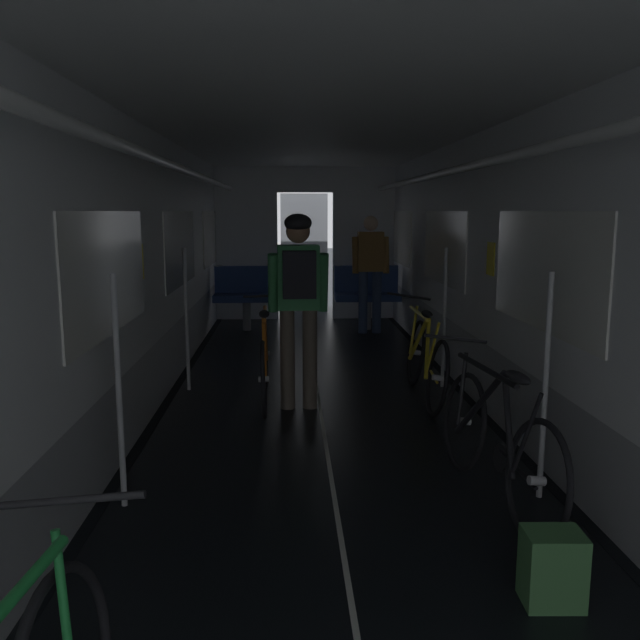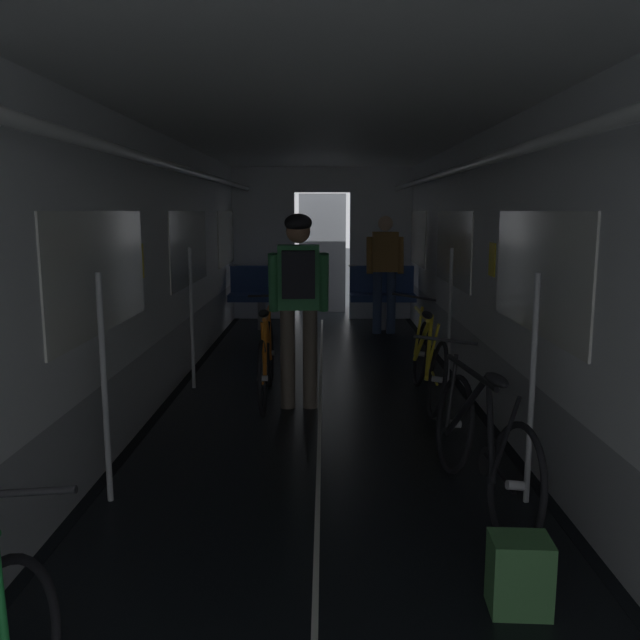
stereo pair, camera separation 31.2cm
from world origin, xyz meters
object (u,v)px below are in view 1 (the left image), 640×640
bicycle_yellow (425,359)px  backpack_on_floor (552,568)px  bicycle_black (496,440)px  person_standing_near_bench (370,266)px  bicycle_orange_in_aisle (265,360)px  person_cyclist_aisle (298,290)px  bench_seat_far_left (246,292)px  bench_seat_far_right (367,291)px

bicycle_yellow → backpack_on_floor: 3.29m
bicycle_black → backpack_on_floor: (-0.07, -1.08, -0.21)m
bicycle_black → person_standing_near_bench: bearing=90.7°
bicycle_orange_in_aisle → person_standing_near_bench: size_ratio=1.00×
bicycle_black → bicycle_orange_in_aisle: (-1.47, 2.21, 0.00)m
bicycle_yellow → person_cyclist_aisle: person_cyclist_aisle is taller
bench_seat_far_left → bicycle_black: 6.29m
bicycle_yellow → person_cyclist_aisle: 1.40m
bicycle_orange_in_aisle → person_standing_near_bench: 3.74m
bicycle_orange_in_aisle → backpack_on_floor: (1.40, -3.29, -0.21)m
bench_seat_far_right → person_standing_near_bench: (0.00, -0.38, 0.41)m
person_cyclist_aisle → person_standing_near_bench: (1.09, 3.68, -0.10)m
bicycle_yellow → bicycle_orange_in_aisle: size_ratio=1.00×
bench_seat_far_left → bicycle_yellow: (1.90, -3.80, -0.19)m
bench_seat_far_right → person_cyclist_aisle: size_ratio=0.57×
bench_seat_far_right → bicycle_orange_in_aisle: bench_seat_far_right is taller
bicycle_yellow → person_standing_near_bench: size_ratio=1.00×
bench_seat_far_right → person_cyclist_aisle: 4.23m
bench_seat_far_left → bicycle_orange_in_aisle: 3.81m
bicycle_yellow → person_standing_near_bench: 3.47m
backpack_on_floor → bicycle_orange_in_aisle: bearing=113.1°
bench_seat_far_right → backpack_on_floor: bench_seat_far_right is taller
bicycle_black → person_cyclist_aisle: person_cyclist_aisle is taller
bicycle_yellow → backpack_on_floor: bearing=-91.8°
bicycle_yellow → bicycle_orange_in_aisle: bearing=179.7°
bench_seat_far_right → person_standing_near_bench: size_ratio=0.58×
bicycle_black → person_standing_near_bench: 5.66m
bench_seat_far_left → backpack_on_floor: bearing=-75.7°
bicycle_yellow → backpack_on_floor: size_ratio=4.97×
bicycle_orange_in_aisle → person_standing_near_bench: (1.40, 3.41, 0.59)m
bicycle_yellow → bicycle_orange_in_aisle: (-1.50, 0.01, 0.00)m
bench_seat_far_right → bench_seat_far_left: bearing=180.0°
bench_seat_far_right → bicycle_orange_in_aisle: bearing=-110.3°
bicycle_black → backpack_on_floor: 1.10m
bench_seat_far_left → bench_seat_far_right: bearing=0.0°
person_standing_near_bench → backpack_on_floor: 6.75m
person_cyclist_aisle → person_standing_near_bench: 3.84m
bench_seat_far_right → person_standing_near_bench: bearing=-89.6°
bicycle_black → person_cyclist_aisle: size_ratio=0.98×
person_cyclist_aisle → bicycle_orange_in_aisle: size_ratio=1.02×
bench_seat_far_left → person_cyclist_aisle: person_cyclist_aisle is taller
backpack_on_floor → person_cyclist_aisle: bearing=109.8°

